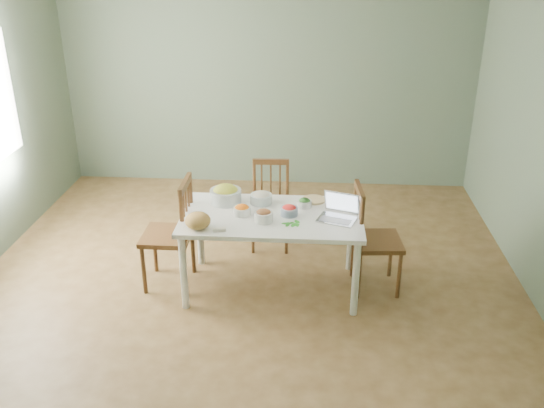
# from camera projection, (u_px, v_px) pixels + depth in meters

# --- Properties ---
(floor) EXTENTS (5.00, 5.00, 0.00)m
(floor) POSITION_uv_depth(u_px,v_px,m) (247.00, 283.00, 5.36)
(floor) COLOR brown
(floor) RESTS_ON ground
(wall_back) EXTENTS (5.00, 0.00, 2.70)m
(wall_back) POSITION_uv_depth(u_px,v_px,m) (268.00, 78.00, 7.07)
(wall_back) COLOR #586755
(wall_back) RESTS_ON ground
(wall_front) EXTENTS (5.00, 0.00, 2.70)m
(wall_front) POSITION_uv_depth(u_px,v_px,m) (179.00, 324.00, 2.53)
(wall_front) COLOR #586755
(wall_front) RESTS_ON ground
(dining_table) EXTENTS (1.54, 0.87, 0.72)m
(dining_table) POSITION_uv_depth(u_px,v_px,m) (272.00, 252.00, 5.15)
(dining_table) COLOR white
(dining_table) RESTS_ON floor
(chair_far) EXTENTS (0.40, 0.38, 0.88)m
(chair_far) POSITION_uv_depth(u_px,v_px,m) (270.00, 206.00, 5.84)
(chair_far) COLOR #411F0E
(chair_far) RESTS_ON floor
(chair_left) EXTENTS (0.42, 0.45, 1.01)m
(chair_left) POSITION_uv_depth(u_px,v_px,m) (167.00, 233.00, 5.16)
(chair_left) COLOR #411F0E
(chair_left) RESTS_ON floor
(chair_right) EXTENTS (0.44, 0.46, 0.97)m
(chair_right) POSITION_uv_depth(u_px,v_px,m) (377.00, 239.00, 5.11)
(chair_right) COLOR #411F0E
(chair_right) RESTS_ON floor
(bread_boule) EXTENTS (0.26, 0.26, 0.14)m
(bread_boule) POSITION_uv_depth(u_px,v_px,m) (198.00, 221.00, 4.74)
(bread_boule) COLOR #B0893E
(bread_boule) RESTS_ON dining_table
(butter_stick) EXTENTS (0.11, 0.05, 0.03)m
(butter_stick) POSITION_uv_depth(u_px,v_px,m) (219.00, 230.00, 4.71)
(butter_stick) COLOR white
(butter_stick) RESTS_ON dining_table
(bowl_squash) EXTENTS (0.37, 0.37, 0.16)m
(bowl_squash) POSITION_uv_depth(u_px,v_px,m) (226.00, 194.00, 5.21)
(bowl_squash) COLOR gold
(bowl_squash) RESTS_ON dining_table
(bowl_carrot) EXTENTS (0.19, 0.19, 0.09)m
(bowl_carrot) POSITION_uv_depth(u_px,v_px,m) (242.00, 210.00, 4.99)
(bowl_carrot) COLOR #C96400
(bowl_carrot) RESTS_ON dining_table
(bowl_onion) EXTENTS (0.23, 0.23, 0.11)m
(bowl_onion) POSITION_uv_depth(u_px,v_px,m) (261.00, 197.00, 5.20)
(bowl_onion) COLOR silver
(bowl_onion) RESTS_ON dining_table
(bowl_mushroom) EXTENTS (0.20, 0.20, 0.10)m
(bowl_mushroom) POSITION_uv_depth(u_px,v_px,m) (264.00, 216.00, 4.86)
(bowl_mushroom) COLOR #442611
(bowl_mushroom) RESTS_ON dining_table
(bowl_redpep) EXTENTS (0.19, 0.19, 0.09)m
(bowl_redpep) POSITION_uv_depth(u_px,v_px,m) (289.00, 210.00, 4.98)
(bowl_redpep) COLOR red
(bowl_redpep) RESTS_ON dining_table
(bowl_broccoli) EXTENTS (0.15, 0.15, 0.08)m
(bowl_broccoli) POSITION_uv_depth(u_px,v_px,m) (305.00, 203.00, 5.13)
(bowl_broccoli) COLOR #09370C
(bowl_broccoli) RESTS_ON dining_table
(flatbread) EXTENTS (0.26, 0.26, 0.02)m
(flatbread) POSITION_uv_depth(u_px,v_px,m) (314.00, 200.00, 5.27)
(flatbread) COLOR beige
(flatbread) RESTS_ON dining_table
(basil_bunch) EXTENTS (0.18, 0.18, 0.02)m
(basil_bunch) POSITION_uv_depth(u_px,v_px,m) (291.00, 223.00, 4.84)
(basil_bunch) COLOR #2F7B31
(basil_bunch) RESTS_ON dining_table
(laptop) EXTENTS (0.38, 0.36, 0.21)m
(laptop) POSITION_uv_depth(u_px,v_px,m) (337.00, 209.00, 4.86)
(laptop) COLOR silver
(laptop) RESTS_ON dining_table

